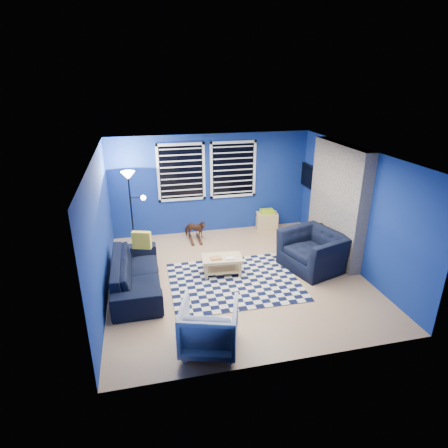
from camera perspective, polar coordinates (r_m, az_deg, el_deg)
name	(u,v)px	position (r m, az deg, el deg)	size (l,w,h in m)	color
floor	(236,276)	(7.67, 1.88, -7.98)	(5.00, 5.00, 0.00)	tan
ceiling	(238,154)	(6.78, 2.14, 10.67)	(5.00, 5.00, 0.00)	white
wall_back	(211,184)	(9.44, -1.92, 6.08)	(5.00, 5.00, 0.00)	navy
wall_left	(100,230)	(6.95, -18.33, -0.94)	(5.00, 5.00, 0.00)	navy
wall_right	(355,209)	(8.11, 19.34, 2.16)	(5.00, 5.00, 0.00)	navy
fireplace	(336,204)	(8.46, 16.74, 2.88)	(0.65, 2.00, 2.50)	gray
window_left	(181,173)	(9.21, -6.53, 7.79)	(1.17, 0.06, 1.42)	black
window_right	(233,170)	(9.44, 1.41, 8.27)	(1.17, 0.06, 1.42)	black
tv	(311,178)	(9.71, 13.07, 6.88)	(0.07, 1.00, 0.58)	black
rug	(234,281)	(7.48, 1.54, -8.72)	(2.50, 2.00, 0.02)	black
sofa	(136,273)	(7.32, -13.23, -7.26)	(0.86, 2.20, 0.64)	black
armchair_big	(313,251)	(8.04, 13.46, -3.98)	(1.06, 1.21, 0.79)	black
armchair_bent	(209,326)	(5.68, -2.28, -15.33)	(0.82, 0.84, 0.77)	gray
rocking_horse	(195,229)	(9.14, -4.45, -0.82)	(0.55, 0.25, 0.46)	#452A16
coffee_table	(222,262)	(7.62, -0.31, -5.78)	(0.84, 0.53, 0.41)	#D6B578
cabinet	(267,221)	(9.90, 6.54, 0.53)	(0.59, 0.45, 0.54)	#D6B578
floor_lamp	(130,186)	(8.61, -14.14, 5.61)	(0.50, 0.31, 1.83)	black
throw_pillow	(142,240)	(7.45, -12.44, -2.41)	(0.37, 0.11, 0.35)	gold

